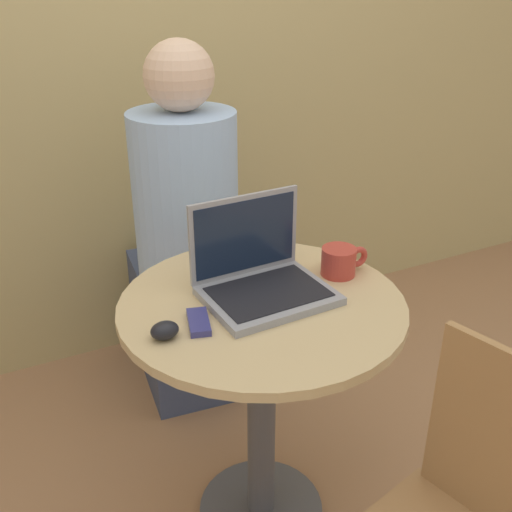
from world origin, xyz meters
TOP-DOWN VIEW (x-y plane):
  - ground_plane at (0.00, 0.00)m, footprint 12.00×12.00m
  - back_wall at (0.00, 1.08)m, footprint 7.00×0.05m
  - round_table at (0.00, 0.00)m, footprint 0.71×0.71m
  - laptop at (0.02, 0.04)m, footprint 0.32×0.25m
  - cell_phone at (-0.18, -0.03)m, footprint 0.07×0.12m
  - computer_mouse at (-0.27, -0.05)m, footprint 0.06×0.05m
  - coffee_cup at (0.25, 0.03)m, footprint 0.14×0.09m
  - person_seated at (0.04, 0.67)m, footprint 0.38×0.55m

SIDE VIEW (x-z plane):
  - ground_plane at x=0.00m, z-range 0.00..0.00m
  - person_seated at x=0.04m, z-range -0.10..1.18m
  - round_table at x=0.00m, z-range 0.18..0.90m
  - cell_phone at x=-0.18m, z-range 0.72..0.74m
  - computer_mouse at x=-0.27m, z-range 0.72..0.76m
  - coffee_cup at x=0.25m, z-range 0.72..0.80m
  - laptop at x=0.02m, z-range 0.66..0.89m
  - back_wall at x=0.00m, z-range 0.00..2.60m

